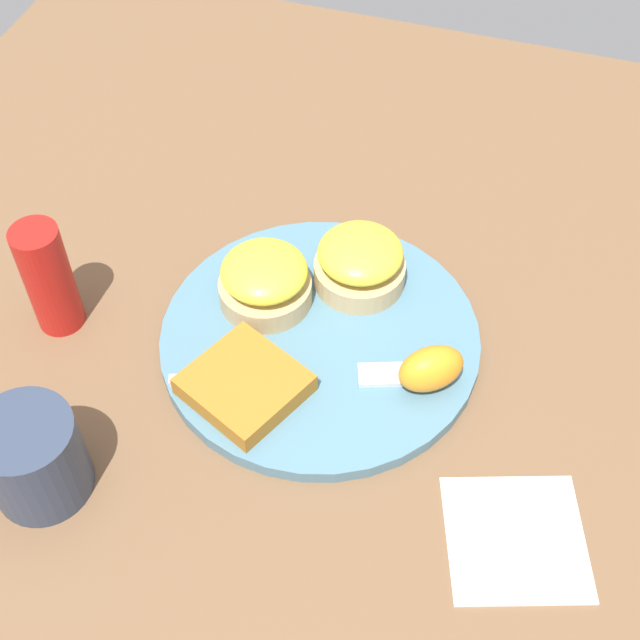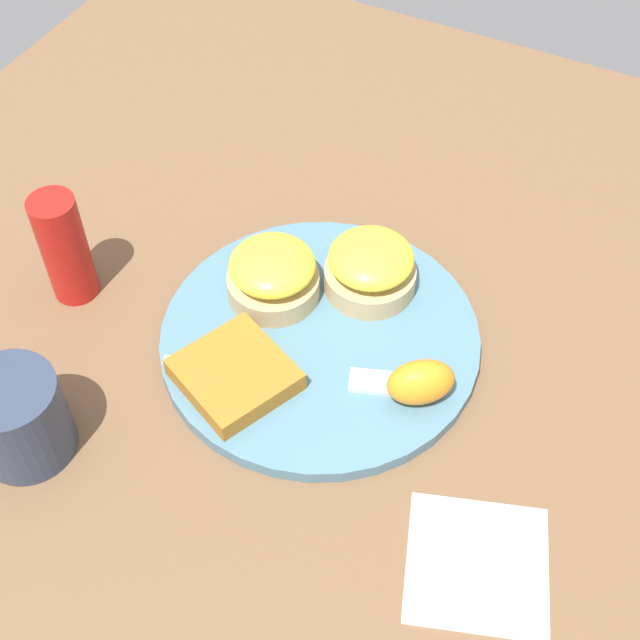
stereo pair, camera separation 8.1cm
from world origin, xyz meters
The scene contains 10 objects.
ground_plane centered at (0.00, 0.00, 0.00)m, with size 1.10×1.10×0.00m, color brown.
plate centered at (0.00, 0.00, 0.01)m, with size 0.30×0.30×0.01m, color slate.
sandwich_benedict_left centered at (-0.02, -0.07, 0.04)m, with size 0.09×0.09×0.06m.
sandwich_benedict_right centered at (0.06, -0.02, 0.04)m, with size 0.09×0.09×0.06m.
hashbrown_patty centered at (0.04, 0.08, 0.02)m, with size 0.09×0.09×0.02m, color #A2661F.
orange_wedge centered at (-0.11, 0.02, 0.04)m, with size 0.06×0.04×0.04m, color orange.
fork centered at (0.00, 0.05, 0.02)m, with size 0.20×0.09×0.00m.
cup centered at (0.17, 0.21, 0.04)m, with size 0.11×0.08×0.08m.
napkin centered at (-0.21, 0.14, 0.00)m, with size 0.11×0.11×0.00m, color white.
condiment_bottle centered at (0.24, 0.05, 0.06)m, with size 0.04×0.04×0.12m, color #B21914.
Camera 2 is at (-0.23, 0.46, 0.66)m, focal length 50.00 mm.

